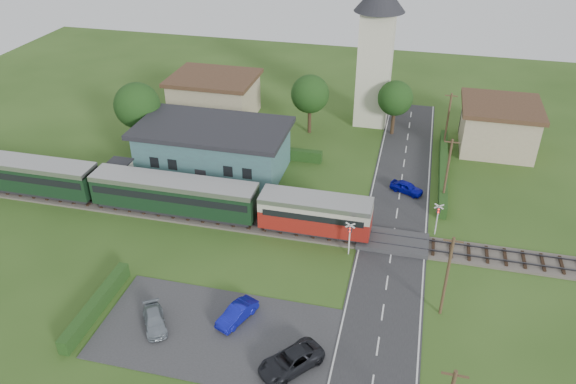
% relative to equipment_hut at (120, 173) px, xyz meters
% --- Properties ---
extents(ground, '(120.00, 120.00, 0.00)m').
position_rel_equipment_hut_xyz_m(ground, '(18.00, -5.20, -1.75)').
color(ground, '#2D4C19').
extents(railway_track, '(76.00, 3.20, 0.49)m').
position_rel_equipment_hut_xyz_m(railway_track, '(18.00, -3.20, -1.64)').
color(railway_track, '#4C443D').
rests_on(railway_track, ground).
extents(road, '(6.00, 70.00, 0.05)m').
position_rel_equipment_hut_xyz_m(road, '(28.00, -5.20, -1.72)').
color(road, '#28282B').
rests_on(road, ground).
extents(car_park, '(17.00, 9.00, 0.08)m').
position_rel_equipment_hut_xyz_m(car_park, '(16.50, -17.20, -1.71)').
color(car_park, '#333335').
rests_on(car_park, ground).
extents(crossing_deck, '(6.20, 3.40, 0.45)m').
position_rel_equipment_hut_xyz_m(crossing_deck, '(28.00, -3.20, -1.52)').
color(crossing_deck, '#333335').
rests_on(crossing_deck, ground).
extents(platform, '(30.00, 3.00, 0.45)m').
position_rel_equipment_hut_xyz_m(platform, '(8.00, 0.00, -1.52)').
color(platform, gray).
rests_on(platform, ground).
extents(equipment_hut, '(2.30, 2.30, 2.55)m').
position_rel_equipment_hut_xyz_m(equipment_hut, '(0.00, 0.00, 0.00)').
color(equipment_hut, beige).
rests_on(equipment_hut, platform).
extents(station_building, '(16.00, 9.00, 5.30)m').
position_rel_equipment_hut_xyz_m(station_building, '(8.00, 5.79, 0.95)').
color(station_building, '#426168').
rests_on(station_building, ground).
extents(train, '(43.20, 2.90, 3.40)m').
position_rel_equipment_hut_xyz_m(train, '(4.17, -3.20, 0.43)').
color(train, '#232328').
rests_on(train, ground).
extents(church_tower, '(6.00, 6.00, 17.60)m').
position_rel_equipment_hut_xyz_m(church_tower, '(23.00, 22.80, 8.48)').
color(church_tower, beige).
rests_on(church_tower, ground).
extents(house_west, '(10.80, 8.80, 5.50)m').
position_rel_equipment_hut_xyz_m(house_west, '(3.00, 19.80, 1.04)').
color(house_west, tan).
rests_on(house_west, ground).
extents(house_east, '(8.80, 8.80, 5.50)m').
position_rel_equipment_hut_xyz_m(house_east, '(38.00, 18.80, 1.05)').
color(house_east, tan).
rests_on(house_east, ground).
extents(hedge_carpark, '(0.80, 9.00, 1.20)m').
position_rel_equipment_hut_xyz_m(hedge_carpark, '(7.00, -17.20, -1.15)').
color(hedge_carpark, '#193814').
rests_on(hedge_carpark, ground).
extents(hedge_roadside, '(0.80, 18.00, 1.20)m').
position_rel_equipment_hut_xyz_m(hedge_roadside, '(32.20, 10.80, -1.15)').
color(hedge_roadside, '#193814').
rests_on(hedge_roadside, ground).
extents(hedge_station, '(22.00, 0.80, 1.30)m').
position_rel_equipment_hut_xyz_m(hedge_station, '(8.00, 10.30, -1.10)').
color(hedge_station, '#193814').
rests_on(hedge_station, ground).
extents(tree_a, '(5.20, 5.20, 8.00)m').
position_rel_equipment_hut_xyz_m(tree_a, '(-2.00, 8.80, 3.63)').
color(tree_a, '#332316').
rests_on(tree_a, ground).
extents(tree_b, '(4.60, 4.60, 7.34)m').
position_rel_equipment_hut_xyz_m(tree_b, '(16.00, 17.80, 3.27)').
color(tree_b, '#332316').
rests_on(tree_b, ground).
extents(tree_c, '(4.20, 4.20, 6.78)m').
position_rel_equipment_hut_xyz_m(tree_c, '(26.00, 19.80, 2.91)').
color(tree_c, '#332316').
rests_on(tree_c, ground).
extents(utility_pole_b, '(1.40, 0.22, 7.00)m').
position_rel_equipment_hut_xyz_m(utility_pole_b, '(32.20, -11.20, 1.88)').
color(utility_pole_b, '#473321').
rests_on(utility_pole_b, ground).
extents(utility_pole_c, '(1.40, 0.22, 7.00)m').
position_rel_equipment_hut_xyz_m(utility_pole_c, '(32.20, 4.80, 1.88)').
color(utility_pole_c, '#473321').
rests_on(utility_pole_c, ground).
extents(utility_pole_d, '(1.40, 0.22, 7.00)m').
position_rel_equipment_hut_xyz_m(utility_pole_d, '(32.20, 16.80, 1.88)').
color(utility_pole_d, '#473321').
rests_on(utility_pole_d, ground).
extents(crossing_signal_near, '(0.84, 0.28, 3.28)m').
position_rel_equipment_hut_xyz_m(crossing_signal_near, '(24.40, -5.61, 0.39)').
color(crossing_signal_near, silver).
rests_on(crossing_signal_near, ground).
extents(crossing_signal_far, '(0.84, 0.28, 3.28)m').
position_rel_equipment_hut_xyz_m(crossing_signal_far, '(31.60, -0.81, 0.39)').
color(crossing_signal_far, silver).
rests_on(crossing_signal_far, ground).
extents(streetlamp_west, '(0.30, 0.30, 5.15)m').
position_rel_equipment_hut_xyz_m(streetlamp_west, '(-4.00, 14.80, 1.29)').
color(streetlamp_west, '#3F3F47').
rests_on(streetlamp_west, ground).
extents(streetlamp_east, '(0.30, 0.30, 5.15)m').
position_rel_equipment_hut_xyz_m(streetlamp_east, '(34.00, 21.80, 1.29)').
color(streetlamp_east, '#3F3F47').
rests_on(streetlamp_east, ground).
extents(car_on_road, '(3.64, 2.60, 1.15)m').
position_rel_equipment_hut_xyz_m(car_on_road, '(28.61, 5.96, -1.12)').
color(car_on_road, '#080A9D').
rests_on(car_on_road, road).
extents(car_park_blue, '(2.57, 3.86, 1.20)m').
position_rel_equipment_hut_xyz_m(car_park_blue, '(17.59, -15.57, -1.07)').
color(car_park_blue, '#0D139A').
rests_on(car_park_blue, car_park).
extents(car_park_silver, '(3.18, 3.82, 1.04)m').
position_rel_equipment_hut_xyz_m(car_park_silver, '(11.95, -17.61, -1.15)').
color(car_park_silver, gray).
rests_on(car_park_silver, car_park).
extents(car_park_dark, '(4.59, 4.93, 1.29)m').
position_rel_equipment_hut_xyz_m(car_park_dark, '(22.50, -19.05, -1.02)').
color(car_park_dark, black).
rests_on(car_park_dark, car_park).
extents(pedestrian_near, '(0.76, 0.64, 1.79)m').
position_rel_equipment_hut_xyz_m(pedestrian_near, '(16.96, -0.46, -0.40)').
color(pedestrian_near, gray).
rests_on(pedestrian_near, platform).
extents(pedestrian_far, '(0.88, 1.02, 1.84)m').
position_rel_equipment_hut_xyz_m(pedestrian_far, '(0.29, -0.70, -0.38)').
color(pedestrian_far, gray).
rests_on(pedestrian_far, platform).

